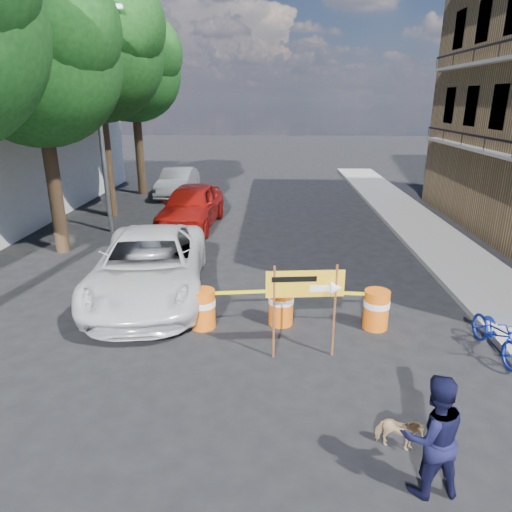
# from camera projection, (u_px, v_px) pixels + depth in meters

# --- Properties ---
(ground) EXTENTS (120.00, 120.00, 0.00)m
(ground) POSITION_uv_depth(u_px,v_px,m) (256.00, 371.00, 8.68)
(ground) COLOR black
(ground) RESTS_ON ground
(sidewalk_east) EXTENTS (2.40, 40.00, 0.15)m
(sidewalk_east) POSITION_uv_depth(u_px,v_px,m) (462.00, 264.00, 14.12)
(sidewalk_east) COLOR gray
(sidewalk_east) RESTS_ON ground
(tree_mid_a) EXTENTS (5.25, 5.00, 8.68)m
(tree_mid_a) POSITION_uv_depth(u_px,v_px,m) (38.00, 60.00, 13.56)
(tree_mid_a) COLOR #332316
(tree_mid_a) RESTS_ON ground
(tree_mid_b) EXTENTS (5.67, 5.40, 9.62)m
(tree_mid_b) POSITION_uv_depth(u_px,v_px,m) (97.00, 51.00, 18.06)
(tree_mid_b) COLOR #332316
(tree_mid_b) RESTS_ON ground
(tree_far) EXTENTS (5.04, 4.80, 8.84)m
(tree_far) POSITION_uv_depth(u_px,v_px,m) (134.00, 72.00, 22.94)
(tree_far) COLOR #332316
(tree_far) RESTS_ON ground
(streetlamp) EXTENTS (1.25, 0.18, 8.00)m
(streetlamp) POSITION_uv_depth(u_px,v_px,m) (101.00, 115.00, 16.43)
(streetlamp) COLOR gray
(streetlamp) RESTS_ON ground
(barrel_far_left) EXTENTS (0.58, 0.58, 0.90)m
(barrel_far_left) POSITION_uv_depth(u_px,v_px,m) (126.00, 305.00, 10.38)
(barrel_far_left) COLOR #E5600D
(barrel_far_left) RESTS_ON ground
(barrel_mid_left) EXTENTS (0.58, 0.58, 0.90)m
(barrel_mid_left) POSITION_uv_depth(u_px,v_px,m) (203.00, 308.00, 10.22)
(barrel_mid_left) COLOR #E5600D
(barrel_mid_left) RESTS_ON ground
(barrel_mid_right) EXTENTS (0.58, 0.58, 0.90)m
(barrel_mid_right) POSITION_uv_depth(u_px,v_px,m) (281.00, 305.00, 10.37)
(barrel_mid_right) COLOR #E5600D
(barrel_mid_right) RESTS_ON ground
(barrel_far_right) EXTENTS (0.58, 0.58, 0.90)m
(barrel_far_right) POSITION_uv_depth(u_px,v_px,m) (376.00, 309.00, 10.18)
(barrel_far_right) COLOR #E5600D
(barrel_far_right) RESTS_ON ground
(detour_sign) EXTENTS (1.51, 0.30, 1.95)m
(detour_sign) POSITION_uv_depth(u_px,v_px,m) (316.00, 290.00, 8.74)
(detour_sign) COLOR #592D19
(detour_sign) RESTS_ON ground
(pedestrian) EXTENTS (0.92, 0.76, 1.72)m
(pedestrian) POSITION_uv_depth(u_px,v_px,m) (432.00, 436.00, 5.77)
(pedestrian) COLOR black
(pedestrian) RESTS_ON ground
(bicycle) EXTENTS (0.68, 0.97, 1.75)m
(bicycle) POSITION_uv_depth(u_px,v_px,m) (500.00, 315.00, 8.99)
(bicycle) COLOR #1428A2
(bicycle) RESTS_ON ground
(dog) EXTENTS (0.72, 0.47, 0.56)m
(dog) POSITION_uv_depth(u_px,v_px,m) (398.00, 433.00, 6.67)
(dog) COLOR tan
(dog) RESTS_ON ground
(suv_white) EXTENTS (3.43, 6.23, 1.65)m
(suv_white) POSITION_uv_depth(u_px,v_px,m) (150.00, 265.00, 11.81)
(suv_white) COLOR silver
(suv_white) RESTS_ON ground
(sedan_red) EXTENTS (2.38, 5.16, 1.71)m
(sedan_red) POSITION_uv_depth(u_px,v_px,m) (191.00, 206.00, 18.27)
(sedan_red) COLOR maroon
(sedan_red) RESTS_ON ground
(sedan_silver) EXTENTS (1.67, 4.46, 1.45)m
(sedan_silver) POSITION_uv_depth(u_px,v_px,m) (178.00, 182.00, 24.26)
(sedan_silver) COLOR #9FA1A6
(sedan_silver) RESTS_ON ground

